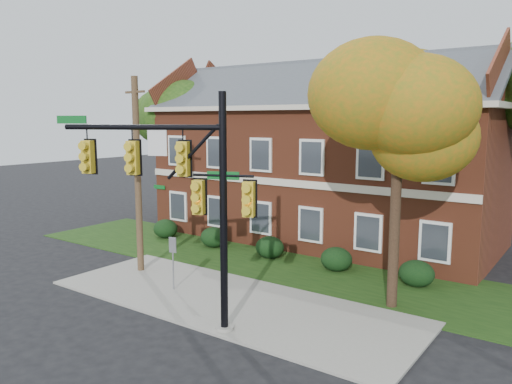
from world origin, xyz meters
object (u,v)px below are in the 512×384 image
Objects in this scene: hedge_center at (270,247)px; tree_far_rear at (400,84)px; sign_post at (173,255)px; hedge_left at (214,237)px; tree_near_right at (404,116)px; hedge_far_right at (417,273)px; apartment_building at (324,148)px; hedge_right at (336,259)px; hedge_far_left at (166,229)px; utility_pole at (138,175)px; traffic_signal at (182,185)px; tree_left_rear at (180,117)px.

hedge_center is 0.12× the size of tree_far_rear.
hedge_left is at bearing 105.16° from sign_post.
sign_post is (-7.66, -3.15, -5.23)m from tree_near_right.
hedge_left is 0.12× the size of tree_far_rear.
tree_near_right is at bearing -85.48° from hedge_far_right.
hedge_far_right is at bearing 0.00° from hedge_left.
hedge_left is 3.50m from hedge_center.
apartment_building reaches higher than hedge_center.
hedge_right is 0.66× the size of sign_post.
sign_post is at bearing -42.36° from hedge_far_left.
hedge_far_left is 14.00m from hedge_far_right.
tree_far_rear reaches higher than utility_pole.
hedge_far_left is at bearing 117.43° from traffic_signal.
sign_post is at bearing 119.60° from traffic_signal.
hedge_center is 9.42m from traffic_signal.
apartment_building reaches higher than tree_left_rear.
traffic_signal is (2.26, -13.45, -0.41)m from apartment_building.
apartment_building is 8.84m from tree_far_rear.
tree_left_rear is 14.40m from tree_far_rear.
tree_left_rear reaches higher than hedge_far_left.
hedge_far_left is 0.16× the size of tree_near_right.
sign_post is (-3.94, -5.99, 0.92)m from hedge_right.
tree_left_rear is at bearing 157.64° from tree_near_right.
tree_far_rear is at bearing 113.37° from hedge_far_right.
tree_near_right is at bearing 10.42° from sign_post.
hedge_right is at bearing 0.00° from hedge_center.
tree_left_rear reaches higher than hedge_center.
hedge_center is at bearing 180.00° from hedge_right.
utility_pole is at bearing -168.30° from tree_near_right.
tree_left_rear is 0.77× the size of tree_far_rear.
hedge_far_left is 8.93m from sign_post.
tree_left_rear reaches higher than hedge_left.
utility_pole is (-6.87, -5.03, 3.70)m from hedge_right.
tree_near_right is 0.74× the size of tree_far_rear.
hedge_far_right is at bearing -13.89° from tree_left_rear.
hedge_far_right is at bearing 38.92° from traffic_signal.
hedge_far_right is 0.19× the size of traffic_signal.
sign_post reaches higher than hedge_left.
hedge_far_left and hedge_center have the same top height.
tree_near_right is at bearing -11.27° from hedge_far_left.
apartment_building is at bearing 78.70° from utility_pole.
hedge_right is 9.28m from utility_pole.
hedge_left is at bearing 165.19° from tree_near_right.
hedge_far_right is at bearing 0.00° from hedge_far_left.
apartment_building is at bearing 123.67° from hedge_right.
tree_near_right is at bearing -69.73° from tree_far_rear.
apartment_building is 9.82m from hedge_far_right.
hedge_right is (3.50, -5.25, -4.46)m from apartment_building.
tree_far_rear is at bearing 99.36° from hedge_right.
tree_near_right is at bearing -37.28° from hedge_right.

